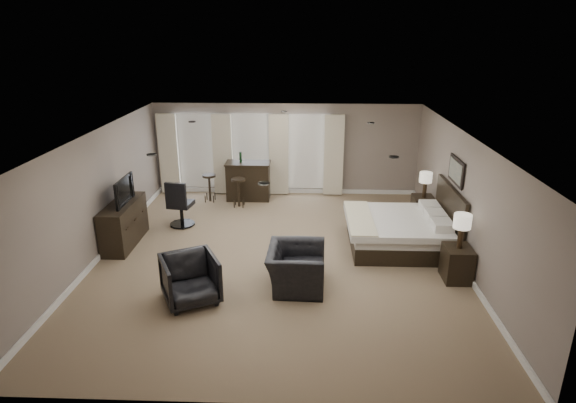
{
  "coord_description": "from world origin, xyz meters",
  "views": [
    {
      "loc": [
        0.56,
        -9.17,
        4.55
      ],
      "look_at": [
        0.2,
        0.4,
        1.1
      ],
      "focal_mm": 30.0,
      "sensor_mm": 36.0,
      "label": 1
    }
  ],
  "objects_px": {
    "desk_chair": "(181,203)",
    "dresser": "(124,224)",
    "lamp_near": "(461,231)",
    "armchair_far": "(190,277)",
    "nightstand_near": "(457,264)",
    "tv": "(121,200)",
    "bar_counter": "(248,181)",
    "lamp_far": "(425,185)",
    "armchair_near": "(296,261)",
    "bar_stool_left": "(210,188)",
    "nightstand_far": "(423,210)",
    "bed": "(398,217)",
    "bar_stool_right": "(239,192)"
  },
  "relations": [
    {
      "from": "bed",
      "to": "tv",
      "type": "distance_m",
      "value": 6.04
    },
    {
      "from": "bed",
      "to": "bar_counter",
      "type": "height_order",
      "value": "bed"
    },
    {
      "from": "lamp_far",
      "to": "bed",
      "type": "bearing_deg",
      "value": -121.54
    },
    {
      "from": "nightstand_far",
      "to": "armchair_near",
      "type": "bearing_deg",
      "value": -133.03
    },
    {
      "from": "dresser",
      "to": "bar_stool_right",
      "type": "relative_size",
      "value": 2.09
    },
    {
      "from": "nightstand_far",
      "to": "lamp_near",
      "type": "bearing_deg",
      "value": -90.0
    },
    {
      "from": "lamp_far",
      "to": "bar_stool_left",
      "type": "distance_m",
      "value": 5.75
    },
    {
      "from": "lamp_near",
      "to": "armchair_far",
      "type": "distance_m",
      "value": 5.02
    },
    {
      "from": "tv",
      "to": "bar_counter",
      "type": "bearing_deg",
      "value": -37.97
    },
    {
      "from": "lamp_near",
      "to": "bar_counter",
      "type": "bearing_deg",
      "value": 135.15
    },
    {
      "from": "desk_chair",
      "to": "dresser",
      "type": "bearing_deg",
      "value": 56.38
    },
    {
      "from": "lamp_near",
      "to": "armchair_far",
      "type": "bearing_deg",
      "value": -168.82
    },
    {
      "from": "armchair_far",
      "to": "bar_stool_right",
      "type": "xyz_separation_m",
      "value": [
        0.2,
        4.84,
        -0.07
      ]
    },
    {
      "from": "armchair_far",
      "to": "bar_stool_left",
      "type": "xyz_separation_m",
      "value": [
        -0.67,
        5.22,
        -0.08
      ]
    },
    {
      "from": "lamp_near",
      "to": "bar_counter",
      "type": "xyz_separation_m",
      "value": [
        -4.5,
        4.48,
        -0.46
      ]
    },
    {
      "from": "lamp_near",
      "to": "bar_stool_right",
      "type": "bearing_deg",
      "value": 140.54
    },
    {
      "from": "armchair_near",
      "to": "bar_stool_right",
      "type": "distance_m",
      "value": 4.55
    },
    {
      "from": "nightstand_near",
      "to": "lamp_far",
      "type": "bearing_deg",
      "value": 90.0
    },
    {
      "from": "nightstand_near",
      "to": "lamp_near",
      "type": "height_order",
      "value": "lamp_near"
    },
    {
      "from": "lamp_far",
      "to": "bar_stool_right",
      "type": "distance_m",
      "value": 4.83
    },
    {
      "from": "lamp_near",
      "to": "desk_chair",
      "type": "relative_size",
      "value": 0.58
    },
    {
      "from": "bed",
      "to": "armchair_near",
      "type": "xyz_separation_m",
      "value": [
        -2.17,
        -1.83,
        -0.17
      ]
    },
    {
      "from": "bar_counter",
      "to": "bar_stool_left",
      "type": "distance_m",
      "value": 1.09
    },
    {
      "from": "lamp_near",
      "to": "armchair_near",
      "type": "relative_size",
      "value": 0.57
    },
    {
      "from": "nightstand_near",
      "to": "armchair_near",
      "type": "xyz_separation_m",
      "value": [
        -3.06,
        -0.38,
        0.18
      ]
    },
    {
      "from": "nightstand_near",
      "to": "tv",
      "type": "xyz_separation_m",
      "value": [
        -6.92,
        1.38,
        0.69
      ]
    },
    {
      "from": "armchair_near",
      "to": "lamp_near",
      "type": "bearing_deg",
      "value": -80.75
    },
    {
      "from": "lamp_far",
      "to": "armchair_far",
      "type": "bearing_deg",
      "value": -141.68
    },
    {
      "from": "nightstand_near",
      "to": "armchair_near",
      "type": "distance_m",
      "value": 3.09
    },
    {
      "from": "nightstand_far",
      "to": "nightstand_near",
      "type": "bearing_deg",
      "value": -90.0
    },
    {
      "from": "lamp_far",
      "to": "armchair_near",
      "type": "bearing_deg",
      "value": -133.03
    },
    {
      "from": "bar_stool_right",
      "to": "nightstand_near",
      "type": "bearing_deg",
      "value": -39.46
    },
    {
      "from": "bar_stool_left",
      "to": "lamp_near",
      "type": "bearing_deg",
      "value": -37.39
    },
    {
      "from": "bar_counter",
      "to": "bar_stool_right",
      "type": "bearing_deg",
      "value": -107.62
    },
    {
      "from": "nightstand_near",
      "to": "lamp_far",
      "type": "relative_size",
      "value": 1.06
    },
    {
      "from": "bar_counter",
      "to": "lamp_far",
      "type": "bearing_deg",
      "value": -19.33
    },
    {
      "from": "bar_counter",
      "to": "armchair_near",
      "type": "bearing_deg",
      "value": -73.47
    },
    {
      "from": "bed",
      "to": "nightstand_near",
      "type": "distance_m",
      "value": 1.74
    },
    {
      "from": "tv",
      "to": "armchair_far",
      "type": "height_order",
      "value": "tv"
    },
    {
      "from": "nightstand_far",
      "to": "lamp_near",
      "type": "height_order",
      "value": "lamp_near"
    },
    {
      "from": "nightstand_near",
      "to": "desk_chair",
      "type": "xyz_separation_m",
      "value": [
        -5.91,
        2.48,
        0.25
      ]
    },
    {
      "from": "lamp_near",
      "to": "lamp_far",
      "type": "xyz_separation_m",
      "value": [
        0.0,
        2.9,
        -0.02
      ]
    },
    {
      "from": "armchair_near",
      "to": "desk_chair",
      "type": "xyz_separation_m",
      "value": [
        -2.85,
        2.86,
        0.07
      ]
    },
    {
      "from": "lamp_near",
      "to": "desk_chair",
      "type": "bearing_deg",
      "value": 157.25
    },
    {
      "from": "armchair_near",
      "to": "desk_chair",
      "type": "height_order",
      "value": "desk_chair"
    },
    {
      "from": "nightstand_near",
      "to": "bar_stool_left",
      "type": "relative_size",
      "value": 0.86
    },
    {
      "from": "lamp_near",
      "to": "armchair_far",
      "type": "height_order",
      "value": "lamp_near"
    },
    {
      "from": "bed",
      "to": "bar_counter",
      "type": "bearing_deg",
      "value": 140.02
    },
    {
      "from": "bed",
      "to": "tv",
      "type": "bearing_deg",
      "value": -179.38
    },
    {
      "from": "lamp_near",
      "to": "bar_stool_right",
      "type": "height_order",
      "value": "lamp_near"
    }
  ]
}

